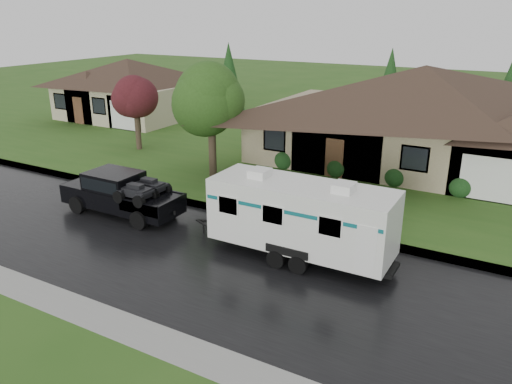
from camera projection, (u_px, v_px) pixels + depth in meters
ground at (278, 250)px, 18.98m from camera, size 140.00×140.00×0.00m
road at (252, 272)px, 17.34m from camera, size 140.00×8.00×0.01m
curb at (303, 227)px, 20.80m from camera, size 140.00×0.50×0.15m
lawn at (386, 155)px, 31.26m from camera, size 140.00×26.00×0.15m
house_main at (427, 105)px, 28.06m from camera, size 19.44×10.80×6.90m
house_far at (130, 84)px, 40.99m from camera, size 10.80×8.64×5.80m
tree_left_green at (211, 100)px, 25.65m from camera, size 3.59×3.59×5.94m
tree_red at (135, 99)px, 31.29m from camera, size 2.79×2.79×4.63m
shrub_row at (396, 176)px, 25.47m from camera, size 13.60×1.00×1.00m
pickup_truck at (119, 192)px, 22.09m from camera, size 5.68×2.16×1.89m
travel_trailer at (301, 216)px, 17.82m from camera, size 7.01×2.46×3.15m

